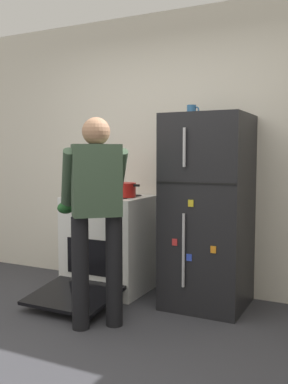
# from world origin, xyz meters

# --- Properties ---
(ground) EXTENTS (8.00, 8.00, 0.00)m
(ground) POSITION_xyz_m (0.00, 0.00, 0.00)
(ground) COLOR #38383D
(kitchen_wall_back) EXTENTS (6.00, 0.10, 2.70)m
(kitchen_wall_back) POSITION_xyz_m (0.00, 1.95, 1.35)
(kitchen_wall_back) COLOR silver
(kitchen_wall_back) RESTS_ON ground
(refrigerator) EXTENTS (0.68, 0.72, 1.66)m
(refrigerator) POSITION_xyz_m (0.42, 1.57, 0.83)
(refrigerator) COLOR black
(refrigerator) RESTS_ON ground
(stove_range) EXTENTS (0.76, 1.23, 0.93)m
(stove_range) POSITION_xyz_m (-0.58, 1.55, 0.45)
(stove_range) COLOR white
(stove_range) RESTS_ON ground
(person_cook) EXTENTS (0.63, 0.66, 1.60)m
(person_cook) POSITION_xyz_m (-0.20, 0.73, 0.95)
(person_cook) COLOR black
(person_cook) RESTS_ON ground
(red_pot) EXTENTS (0.38, 0.28, 0.13)m
(red_pot) POSITION_xyz_m (-0.42, 1.52, 0.99)
(red_pot) COLOR red
(red_pot) RESTS_ON stove_range
(coffee_mug) EXTENTS (0.11, 0.08, 0.10)m
(coffee_mug) POSITION_xyz_m (0.24, 1.62, 1.71)
(coffee_mug) COLOR #2D6093
(coffee_mug) RESTS_ON refrigerator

